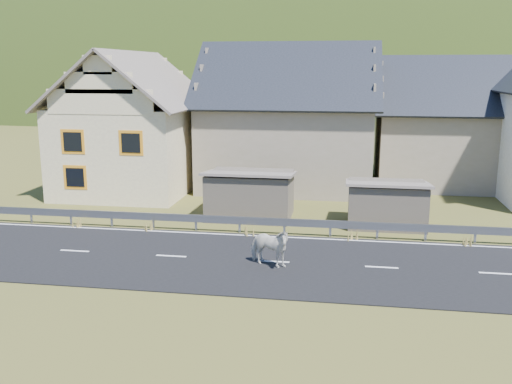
# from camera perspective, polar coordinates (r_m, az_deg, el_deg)

# --- Properties ---
(ground) EXTENTS (160.00, 160.00, 0.00)m
(ground) POSITION_cam_1_polar(r_m,az_deg,el_deg) (21.66, 1.75, -7.07)
(ground) COLOR #45481F
(ground) RESTS_ON ground
(road) EXTENTS (60.00, 7.00, 0.04)m
(road) POSITION_cam_1_polar(r_m,az_deg,el_deg) (21.66, 1.75, -7.02)
(road) COLOR black
(road) RESTS_ON ground
(lane_markings) EXTENTS (60.00, 6.60, 0.01)m
(lane_markings) POSITION_cam_1_polar(r_m,az_deg,el_deg) (21.65, 1.75, -6.95)
(lane_markings) COLOR silver
(lane_markings) RESTS_ON road
(guardrail) EXTENTS (28.10, 0.09, 0.75)m
(guardrail) POSITION_cam_1_polar(r_m,az_deg,el_deg) (24.99, 2.86, -3.07)
(guardrail) COLOR #93969B
(guardrail) RESTS_ON ground
(shed_left) EXTENTS (4.30, 3.30, 2.40)m
(shed_left) POSITION_cam_1_polar(r_m,az_deg,el_deg) (27.84, -0.58, -0.31)
(shed_left) COLOR #675D4F
(shed_left) RESTS_ON ground
(shed_right) EXTENTS (3.80, 2.90, 2.20)m
(shed_right) POSITION_cam_1_polar(r_m,az_deg,el_deg) (27.05, 12.94, -1.22)
(shed_right) COLOR #675D4F
(shed_right) RESTS_ON ground
(house_cream) EXTENTS (7.80, 9.80, 8.30)m
(house_cream) POSITION_cam_1_polar(r_m,az_deg,el_deg) (34.76, -12.24, 7.38)
(house_cream) COLOR #F6E7B1
(house_cream) RESTS_ON ground
(house_stone_a) EXTENTS (10.80, 9.80, 8.90)m
(house_stone_a) POSITION_cam_1_polar(r_m,az_deg,el_deg) (35.54, 3.36, 8.19)
(house_stone_a) COLOR gray
(house_stone_a) RESTS_ON ground
(house_stone_b) EXTENTS (9.80, 8.80, 8.10)m
(house_stone_b) POSITION_cam_1_polar(r_m,az_deg,el_deg) (37.93, 19.00, 7.20)
(house_stone_b) COLOR gray
(house_stone_b) RESTS_ON ground
(mountain) EXTENTS (440.00, 280.00, 260.00)m
(mountain) POSITION_cam_1_polar(r_m,az_deg,el_deg) (202.12, 9.80, 4.44)
(mountain) COLOR #213D12
(mountain) RESTS_ON ground
(conifer_patch) EXTENTS (76.00, 50.00, 28.00)m
(conifer_patch) POSITION_cam_1_polar(r_m,az_deg,el_deg) (142.44, -14.99, 11.46)
(conifer_patch) COLOR black
(conifer_patch) RESTS_ON ground
(horse) EXTENTS (1.40, 1.93, 1.48)m
(horse) POSITION_cam_1_polar(r_m,az_deg,el_deg) (20.94, 1.31, -5.50)
(horse) COLOR beige
(horse) RESTS_ON road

